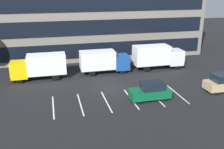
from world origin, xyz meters
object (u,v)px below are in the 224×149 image
object	(u,v)px
box_truck_yellow	(40,66)
box_truck_white	(157,56)
box_truck_blue	(104,61)
suv_tan	(224,83)
suv_forest	(151,91)

from	to	relation	value
box_truck_yellow	box_truck_white	size ratio (longest dim) A/B	0.95
box_truck_blue	suv_tan	bearing A→B (deg)	-38.06
box_truck_blue	box_truck_yellow	bearing A→B (deg)	-177.06
box_truck_blue	box_truck_white	distance (m)	8.17
box_truck_white	box_truck_yellow	bearing A→B (deg)	-177.91
box_truck_white	suv_tan	bearing A→B (deg)	-66.74
suv_tan	suv_forest	bearing A→B (deg)	-178.57
box_truck_blue	suv_forest	xyz separation A→B (m)	(3.09, -9.96, -0.86)
suv_forest	suv_tan	world-z (taller)	suv_tan
box_truck_yellow	box_truck_white	distance (m)	16.85
box_truck_yellow	box_truck_blue	distance (m)	8.69
box_truck_white	suv_tan	xyz separation A→B (m)	(4.25, -9.89, -0.96)
suv_tan	box_truck_white	bearing A→B (deg)	113.26
suv_forest	box_truck_blue	bearing A→B (deg)	107.23
box_truck_yellow	box_truck_white	bearing A→B (deg)	2.09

